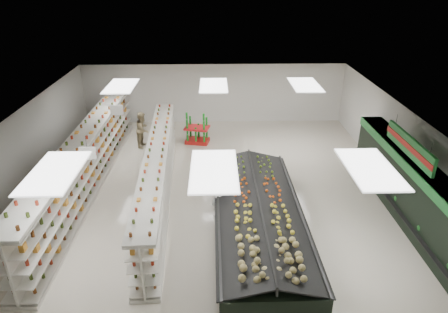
{
  "coord_description": "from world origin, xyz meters",
  "views": [
    {
      "loc": [
        0.04,
        -12.97,
        7.82
      ],
      "look_at": [
        0.38,
        0.99,
        1.16
      ],
      "focal_mm": 32.0,
      "sensor_mm": 36.0,
      "label": 1
    }
  ],
  "objects_px": {
    "shopper_main": "(218,196)",
    "shopper_background": "(143,129)",
    "produce_island": "(258,216)",
    "gondola_left": "(87,164)",
    "gondola_center": "(158,176)",
    "soda_endcap": "(197,129)"
  },
  "relations": [
    {
      "from": "soda_endcap",
      "to": "shopper_background",
      "type": "height_order",
      "value": "shopper_background"
    },
    {
      "from": "soda_endcap",
      "to": "shopper_main",
      "type": "height_order",
      "value": "shopper_main"
    },
    {
      "from": "gondola_left",
      "to": "produce_island",
      "type": "xyz_separation_m",
      "value": [
        6.3,
        -2.97,
        -0.47
      ]
    },
    {
      "from": "gondola_left",
      "to": "shopper_main",
      "type": "distance_m",
      "value": 5.44
    },
    {
      "from": "gondola_center",
      "to": "shopper_background",
      "type": "bearing_deg",
      "value": 102.73
    },
    {
      "from": "gondola_left",
      "to": "shopper_background",
      "type": "relative_size",
      "value": 7.31
    },
    {
      "from": "produce_island",
      "to": "shopper_background",
      "type": "height_order",
      "value": "shopper_background"
    },
    {
      "from": "gondola_left",
      "to": "produce_island",
      "type": "distance_m",
      "value": 6.98
    },
    {
      "from": "shopper_main",
      "to": "shopper_background",
      "type": "height_order",
      "value": "shopper_background"
    },
    {
      "from": "gondola_center",
      "to": "shopper_background",
      "type": "xyz_separation_m",
      "value": [
        -1.3,
        4.67,
        0.0
      ]
    },
    {
      "from": "gondola_center",
      "to": "produce_island",
      "type": "height_order",
      "value": "gondola_center"
    },
    {
      "from": "shopper_main",
      "to": "shopper_background",
      "type": "bearing_deg",
      "value": -91.27
    },
    {
      "from": "gondola_center",
      "to": "shopper_main",
      "type": "xyz_separation_m",
      "value": [
        2.2,
        -1.37,
        -0.06
      ]
    },
    {
      "from": "soda_endcap",
      "to": "shopper_background",
      "type": "bearing_deg",
      "value": -172.2
    },
    {
      "from": "gondola_left",
      "to": "gondola_center",
      "type": "xyz_separation_m",
      "value": [
        2.81,
        -0.73,
        -0.14
      ]
    },
    {
      "from": "gondola_center",
      "to": "soda_endcap",
      "type": "relative_size",
      "value": 7.33
    },
    {
      "from": "soda_endcap",
      "to": "shopper_background",
      "type": "distance_m",
      "value": 2.58
    },
    {
      "from": "shopper_main",
      "to": "produce_island",
      "type": "bearing_deg",
      "value": 114.29
    },
    {
      "from": "gondola_left",
      "to": "soda_endcap",
      "type": "xyz_separation_m",
      "value": [
        4.06,
        4.29,
        -0.28
      ]
    },
    {
      "from": "gondola_left",
      "to": "shopper_background",
      "type": "xyz_separation_m",
      "value": [
        1.51,
        3.94,
        -0.14
      ]
    },
    {
      "from": "gondola_left",
      "to": "shopper_main",
      "type": "xyz_separation_m",
      "value": [
        5.02,
        -2.1,
        -0.2
      ]
    },
    {
      "from": "soda_endcap",
      "to": "shopper_background",
      "type": "relative_size",
      "value": 0.86
    }
  ]
}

